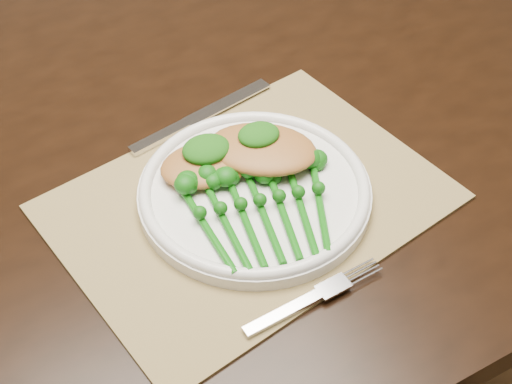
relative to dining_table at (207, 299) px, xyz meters
name	(u,v)px	position (x,y,z in m)	size (l,w,h in m)	color
dining_table	(207,299)	(0.00, 0.00, 0.00)	(1.68, 1.06, 0.75)	black
placemat	(249,202)	(0.02, -0.15, 0.37)	(0.43, 0.31, 0.00)	olive
dinner_plate	(255,190)	(0.02, -0.15, 0.39)	(0.27, 0.27, 0.02)	white
knife	(189,122)	(0.00, 0.00, 0.38)	(0.21, 0.08, 0.01)	silver
fork	(323,292)	(0.03, -0.30, 0.38)	(0.17, 0.04, 0.01)	silver
chicken_fillet_left	(208,163)	(-0.01, -0.10, 0.40)	(0.11, 0.08, 0.02)	#A4682F
chicken_fillet_right	(262,149)	(0.05, -0.11, 0.41)	(0.13, 0.09, 0.03)	#A4682F
pesto_dollop_left	(206,149)	(-0.01, -0.09, 0.42)	(0.06, 0.05, 0.02)	#0E4109
pesto_dollop_right	(259,135)	(0.05, -0.10, 0.43)	(0.05, 0.04, 0.02)	#0E4109
broccolini_bundle	(265,218)	(0.01, -0.20, 0.40)	(0.17, 0.19, 0.04)	#0D570B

